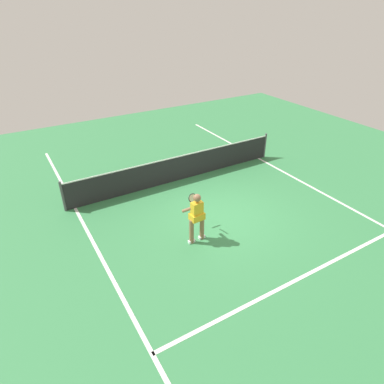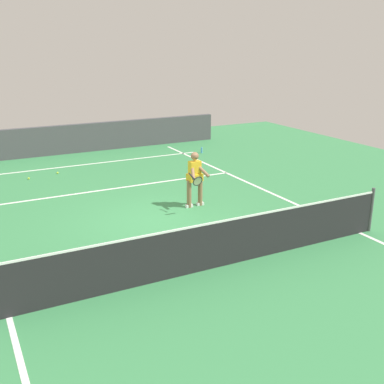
{
  "view_description": "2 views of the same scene",
  "coord_description": "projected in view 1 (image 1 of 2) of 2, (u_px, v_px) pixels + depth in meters",
  "views": [
    {
      "loc": [
        -5.4,
        -7.23,
        6.09
      ],
      "look_at": [
        -0.87,
        0.43,
        0.94
      ],
      "focal_mm": 31.22,
      "sensor_mm": 36.0,
      "label": 1
    },
    {
      "loc": [
        4.4,
        10.34,
        4.36
      ],
      "look_at": [
        -0.71,
        0.44,
        0.82
      ],
      "focal_mm": 43.9,
      "sensor_mm": 36.0,
      "label": 2
    }
  ],
  "objects": [
    {
      "name": "tennis_player",
      "position": [
        197.0,
        215.0,
        9.32
      ],
      "size": [
        0.75,
        0.96,
        1.55
      ],
      "color": "#8C6647",
      "rests_on": "ground"
    },
    {
      "name": "sideline_right_marking",
      "position": [
        309.0,
        186.0,
        12.57
      ],
      "size": [
        0.1,
        16.47,
        0.01
      ],
      "primitive_type": "cube",
      "color": "white",
      "rests_on": "ground"
    },
    {
      "name": "court_net",
      "position": [
        179.0,
        168.0,
        12.71
      ],
      "size": [
        8.66,
        0.08,
        1.09
      ],
      "color": "#4C4C51",
      "rests_on": "ground"
    },
    {
      "name": "ground_plane",
      "position": [
        222.0,
        216.0,
        10.81
      ],
      "size": [
        24.01,
        24.01,
        0.0
      ],
      "primitive_type": "plane",
      "color": "#38844C"
    },
    {
      "name": "sideline_left_marking",
      "position": [
        101.0,
        258.0,
        9.05
      ],
      "size": [
        0.1,
        16.47,
        0.01
      ],
      "primitive_type": "cube",
      "color": "white",
      "rests_on": "ground"
    },
    {
      "name": "service_line_marking",
      "position": [
        297.0,
        279.0,
        8.36
      ],
      "size": [
        7.98,
        0.1,
        0.01
      ],
      "primitive_type": "cube",
      "color": "white",
      "rests_on": "ground"
    }
  ]
}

